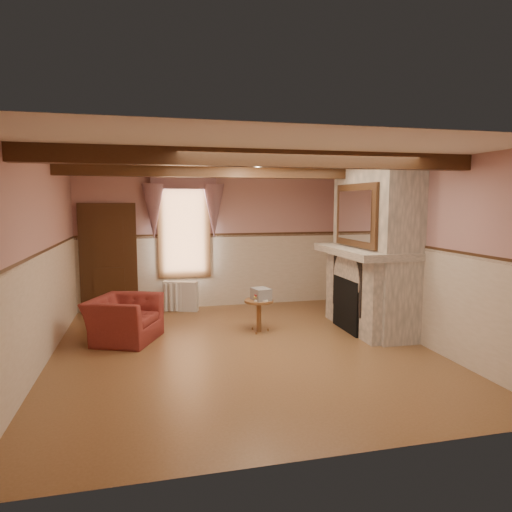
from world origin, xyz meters
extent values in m
cube|color=brown|center=(0.00, 0.00, 0.00)|extent=(5.50, 6.00, 0.01)
cube|color=silver|center=(0.00, 0.00, 2.80)|extent=(5.50, 6.00, 0.01)
cube|color=tan|center=(0.00, 3.00, 1.40)|extent=(5.50, 0.02, 2.80)
cube|color=tan|center=(0.00, -3.00, 1.40)|extent=(5.50, 0.02, 2.80)
cube|color=tan|center=(-2.75, 0.00, 1.40)|extent=(0.02, 6.00, 2.80)
cube|color=tan|center=(2.75, 0.00, 1.40)|extent=(0.02, 6.00, 2.80)
cube|color=black|center=(2.00, 0.60, 0.45)|extent=(0.20, 0.95, 0.90)
imported|color=maroon|center=(-1.73, 0.88, 0.35)|extent=(1.29, 1.36, 0.70)
cylinder|color=brown|center=(0.46, 0.88, 0.28)|extent=(0.62, 0.62, 0.55)
cube|color=#B7AD8C|center=(0.50, 0.86, 0.65)|extent=(0.33, 0.37, 0.20)
cube|color=silver|center=(-0.72, 2.70, 0.30)|extent=(0.72, 0.41, 0.60)
imported|color=brown|center=(2.24, 0.38, 1.46)|extent=(0.33, 0.33, 0.08)
cube|color=black|center=(2.24, 1.32, 1.52)|extent=(0.14, 0.24, 0.20)
cylinder|color=#C28636|center=(2.24, 1.12, 1.56)|extent=(0.11, 0.11, 0.28)
cylinder|color=#A42514|center=(2.24, -0.04, 1.50)|extent=(0.06, 0.06, 0.16)
cylinder|color=gold|center=(2.24, 0.36, 1.48)|extent=(0.06, 0.06, 0.12)
cube|color=gray|center=(2.42, 0.60, 1.40)|extent=(0.85, 2.00, 2.80)
cube|color=gray|center=(2.24, 0.60, 1.36)|extent=(1.05, 2.05, 0.12)
cube|color=silver|center=(2.06, 0.60, 1.97)|extent=(0.06, 1.44, 1.04)
cube|color=black|center=(-2.10, 2.94, 1.05)|extent=(1.10, 0.10, 2.10)
cube|color=white|center=(-0.60, 2.97, 1.65)|extent=(1.06, 0.08, 2.02)
cube|color=gray|center=(-0.60, 2.88, 2.25)|extent=(1.30, 0.14, 1.40)
cube|color=black|center=(0.00, -1.20, 2.70)|extent=(5.50, 0.18, 0.20)
cube|color=black|center=(0.00, 1.20, 2.70)|extent=(5.50, 0.18, 0.20)
camera|label=1|loc=(-1.35, -6.45, 2.19)|focal=32.00mm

